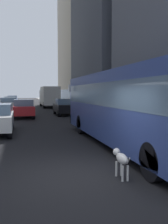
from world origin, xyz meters
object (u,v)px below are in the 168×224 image
at_px(car_blue_hatchback, 12,100).
at_px(car_red_coupe, 24,108).
at_px(car_silver_sedan, 8,104).
at_px(box_truck, 49,96).
at_px(dalmatian_dog, 121,159).
at_px(transit_bus, 127,104).
at_px(car_grey_wagon, 10,102).
at_px(car_black_suv, 65,107).

distance_m(car_blue_hatchback, car_red_coupe, 27.51).
height_order(car_silver_sedan, box_truck, box_truck).
height_order(car_blue_hatchback, dalmatian_dog, car_blue_hatchback).
height_order(transit_bus, car_silver_sedan, transit_bus).
xyz_separation_m(car_red_coupe, dalmatian_dog, (2.19, -16.90, -0.31)).
distance_m(car_grey_wagon, car_silver_sedan, 7.52).
relative_size(car_blue_hatchback, car_silver_sedan, 1.11).
height_order(transit_bus, car_grey_wagon, transit_bus).
xyz_separation_m(car_blue_hatchback, box_truck, (5.60, -12.41, 0.84)).
relative_size(car_silver_sedan, dalmatian_dog, 4.44).
height_order(car_black_suv, car_red_coupe, same).
bearing_deg(car_blue_hatchback, car_silver_sedan, -90.00).
bearing_deg(car_black_suv, dalmatian_dog, -95.59).
bearing_deg(car_blue_hatchback, car_grey_wagon, -90.00).
bearing_deg(car_black_suv, car_grey_wagon, 111.28).
relative_size(car_blue_hatchback, box_truck, 0.63).
xyz_separation_m(transit_bus, car_blue_hatchback, (-5.60, 40.65, -0.95)).
xyz_separation_m(car_silver_sedan, dalmatian_dog, (3.79, -25.37, -0.31)).
xyz_separation_m(box_truck, dalmatian_dog, (-1.81, -31.95, -1.15)).
xyz_separation_m(car_black_suv, dalmatian_dog, (-1.81, -18.51, -0.31)).
bearing_deg(box_truck, transit_bus, -90.00).
height_order(transit_bus, car_blue_hatchback, transit_bus).
bearing_deg(car_grey_wagon, dalmatian_dog, -83.43).
bearing_deg(transit_bus, car_grey_wagon, 100.87).
distance_m(transit_bus, car_black_suv, 14.82).
xyz_separation_m(car_grey_wagon, car_black_suv, (5.60, -14.38, -0.00)).
distance_m(car_silver_sedan, box_truck, 8.69).
relative_size(car_black_suv, car_red_coupe, 0.94).
distance_m(car_blue_hatchback, car_grey_wagon, 11.48).
xyz_separation_m(car_grey_wagon, car_red_coupe, (1.60, -15.99, -0.00)).
height_order(car_silver_sedan, car_red_coupe, same).
bearing_deg(car_silver_sedan, car_grey_wagon, 90.00).
distance_m(car_grey_wagon, car_red_coupe, 16.07).
relative_size(transit_bus, box_truck, 1.54).
relative_size(transit_bus, dalmatian_dog, 11.98).
bearing_deg(car_black_suv, car_red_coupe, -158.07).
bearing_deg(car_red_coupe, car_silver_sedan, 100.70).
bearing_deg(car_blue_hatchback, car_black_suv, -77.78).
bearing_deg(car_black_suv, box_truck, 90.00).
relative_size(car_grey_wagon, car_black_suv, 1.20).
distance_m(car_grey_wagon, dalmatian_dog, 33.11).
bearing_deg(car_grey_wagon, car_red_coupe, -84.29).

